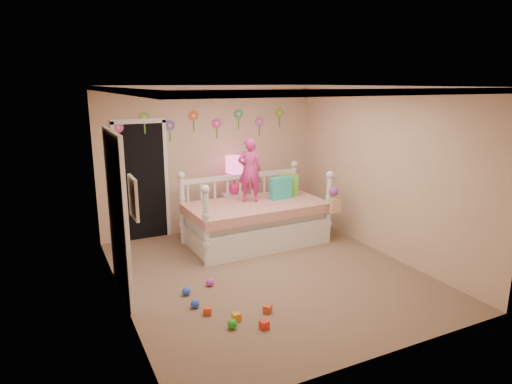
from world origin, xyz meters
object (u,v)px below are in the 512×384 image
daybed (256,207)px  child (250,170)px  nightstand (235,212)px  table_lamp (234,169)px

daybed → child: child is taller
child → nightstand: 1.07m
nightstand → table_lamp: 0.80m
daybed → table_lamp: size_ratio=3.39×
daybed → nightstand: daybed is taller
nightstand → table_lamp: size_ratio=1.02×
child → table_lamp: 0.61m
nightstand → table_lamp: table_lamp is taller
nightstand → table_lamp: bearing=98.6°
child → table_lamp: (-0.02, 0.60, -0.08)m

